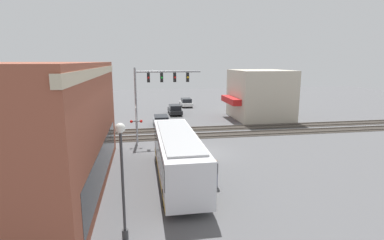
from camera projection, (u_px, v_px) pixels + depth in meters
The scene contains 13 objects.
ground_plane at pixel (202, 153), 25.92m from camera, with size 120.00×120.00×0.00m, color #565659.
brick_building at pixel (18, 130), 17.48m from camera, with size 17.21×9.50×7.76m.
shop_building at pixel (260, 94), 41.20m from camera, with size 8.30×8.33×6.62m.
city_bus at pixel (178, 154), 19.89m from camera, with size 11.12×2.59×3.16m.
traffic_signal_gantry at pixel (156, 87), 28.77m from camera, with size 0.42×6.40×7.23m.
crossing_signal at pixel (136, 121), 27.95m from camera, with size 1.41×1.18×3.81m.
streetlamp at pixel (122, 173), 12.75m from camera, with size 0.44×0.44×5.34m.
rail_track_near at pixel (191, 136), 31.71m from camera, with size 2.60×60.00×0.15m.
rail_track_far at pixel (187, 129), 34.81m from camera, with size 2.60×60.00×0.15m.
parked_car_grey at pixel (161, 121), 36.29m from camera, with size 4.64×1.82×1.35m.
parked_car_black at pixel (175, 110), 44.57m from camera, with size 4.54×1.82×1.44m.
parked_car_white at pixel (186, 103), 52.29m from camera, with size 4.49×1.82×1.43m.
pedestrian_near_bus at pixel (215, 173), 18.93m from camera, with size 0.34×0.34×1.77m.
Camera 1 is at (-24.36, 5.04, 7.86)m, focal length 28.00 mm.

